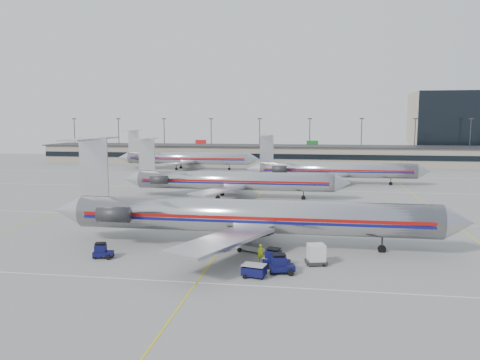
% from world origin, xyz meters
% --- Properties ---
extents(ground, '(260.00, 260.00, 0.00)m').
position_xyz_m(ground, '(0.00, 0.00, 0.00)').
color(ground, gray).
rests_on(ground, ground).
extents(apron_markings, '(160.00, 0.15, 0.02)m').
position_xyz_m(apron_markings, '(0.00, 10.00, 0.01)').
color(apron_markings, silver).
rests_on(apron_markings, ground).
extents(terminal, '(162.00, 17.00, 6.25)m').
position_xyz_m(terminal, '(0.00, 97.97, 3.16)').
color(terminal, gray).
rests_on(terminal, ground).
extents(light_mast_row, '(163.60, 0.40, 15.28)m').
position_xyz_m(light_mast_row, '(0.00, 112.00, 8.58)').
color(light_mast_row, '#38383D').
rests_on(light_mast_row, ground).
extents(distant_building, '(30.00, 20.00, 25.00)m').
position_xyz_m(distant_building, '(62.00, 128.00, 12.50)').
color(distant_building, tan).
rests_on(distant_building, ground).
extents(jet_foreground, '(48.33, 28.46, 12.65)m').
position_xyz_m(jet_foreground, '(2.42, -5.34, 3.67)').
color(jet_foreground, '#BCBCC1').
rests_on(jet_foreground, ground).
extents(jet_second_row, '(43.16, 25.41, 11.30)m').
position_xyz_m(jet_second_row, '(-5.21, 28.34, 3.28)').
color(jet_second_row, '#BCBCC1').
rests_on(jet_second_row, ground).
extents(jet_third_row, '(41.32, 25.42, 11.30)m').
position_xyz_m(jet_third_row, '(14.79, 50.86, 3.28)').
color(jet_third_row, '#BCBCC1').
rests_on(jet_third_row, ground).
extents(jet_back_row, '(42.99, 26.44, 11.75)m').
position_xyz_m(jet_back_row, '(-27.39, 76.93, 3.41)').
color(jet_back_row, '#BCBCC1').
rests_on(jet_back_row, ground).
extents(tug_left, '(2.20, 1.37, 1.67)m').
position_xyz_m(tug_left, '(-11.73, -12.19, 0.76)').
color(tug_left, '#0A0C3B').
rests_on(tug_left, ground).
extents(tug_center, '(2.75, 1.99, 2.01)m').
position_xyz_m(tug_center, '(6.65, -12.69, 0.92)').
color(tug_center, '#0A0C3B').
rests_on(tug_center, ground).
extents(tug_right, '(2.58, 1.74, 1.92)m').
position_xyz_m(tug_right, '(7.31, -14.34, 0.87)').
color(tug_right, '#0A0C3B').
rests_on(tug_right, ground).
extents(cart_inner, '(2.05, 1.64, 1.03)m').
position_xyz_m(cart_inner, '(6.41, -12.58, 0.55)').
color(cart_inner, '#0A0C3B').
rests_on(cart_inner, ground).
extents(cart_outer, '(2.37, 1.85, 1.20)m').
position_xyz_m(cart_outer, '(4.92, -15.68, 0.64)').
color(cart_outer, '#0A0C3B').
rests_on(cart_outer, ground).
extents(uld_container, '(2.35, 2.11, 2.10)m').
position_xyz_m(uld_container, '(10.66, -10.91, 1.06)').
color(uld_container, '#2D2D30').
rests_on(uld_container, ground).
extents(belt_loader, '(4.42, 2.67, 2.27)m').
position_xyz_m(belt_loader, '(3.70, -7.17, 0.61)').
color(belt_loader, gray).
rests_on(belt_loader, ground).
extents(ramp_worker_near, '(0.76, 0.61, 1.82)m').
position_xyz_m(ramp_worker_near, '(4.99, -10.74, 0.91)').
color(ramp_worker_near, '#C5EF16').
rests_on(ramp_worker_near, ground).
extents(ramp_worker_far, '(1.11, 1.05, 1.81)m').
position_xyz_m(ramp_worker_far, '(7.09, -12.27, 0.90)').
color(ramp_worker_far, '#BDE915').
rests_on(ramp_worker_far, ground).
extents(cone_right, '(0.57, 0.57, 0.65)m').
position_xyz_m(cone_right, '(10.50, -10.60, 0.33)').
color(cone_right, red).
rests_on(cone_right, ground).
extents(cone_left, '(0.49, 0.49, 0.54)m').
position_xyz_m(cone_left, '(-13.14, -10.35, 0.27)').
color(cone_left, red).
rests_on(cone_left, ground).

